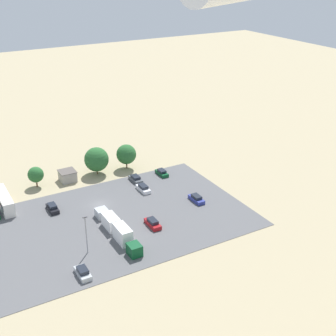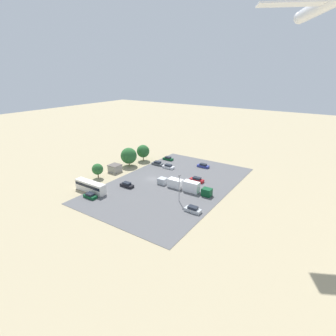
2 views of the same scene
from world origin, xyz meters
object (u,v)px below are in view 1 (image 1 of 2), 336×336
Objects in this scene: parked_car_1 at (153,223)px; parked_truck_1 at (126,238)px; parked_car_6 at (83,273)px; parked_car_2 at (143,188)px; parked_car_5 at (53,208)px; shed_building at (68,176)px; parked_truck_0 at (108,219)px; parked_car_0 at (196,199)px; parked_car_3 at (162,173)px; parked_car_4 at (136,179)px; bus at (4,200)px.

parked_truck_1 is (7.96, 3.72, 0.86)m from parked_car_1.
parked_car_6 is 12.01m from parked_truck_1.
parked_car_2 is 1.02× the size of parked_car_5.
shed_building is at bearing -89.02° from parked_truck_1.
parked_car_0 is at bearing -1.35° from parked_truck_0.
parked_car_5 is (16.52, -16.95, 0.00)m from parked_car_1.
parked_truck_1 reaches higher than parked_car_6.
parked_car_6 reaches higher than parked_car_3.
parked_car_0 is 16.52m from parked_car_3.
parked_car_5 reaches higher than parked_car_4.
parked_car_0 is 23.55m from parked_truck_1.
parked_car_4 is at bearing 179.98° from parked_car_3.
parked_truck_0 is at bearing -1.35° from parked_car_0.
bus is 1.29× the size of parked_truck_0.
parked_car_0 is at bearing 115.04° from parked_car_4.
parked_car_4 is 21.46m from parked_truck_0.
bus is 2.41× the size of parked_car_2.
parked_car_3 is (-39.46, 2.72, -1.21)m from bus.
parked_car_1 is at bearing 24.87° from parked_car_6.
bus is at bearing -4.88° from parked_car_4.
parked_car_0 is 0.99× the size of parked_car_2.
parked_car_6 is at bearing -137.63° from parked_car_3.
parked_truck_1 reaches higher than parked_car_0.
bus is at bearing 101.59° from parked_car_6.
parked_truck_1 is at bearing 20.80° from parked_car_0.
parked_car_3 is 27.12m from parked_truck_0.
parked_car_6 is 17.65m from parked_truck_0.
shed_building is 0.37× the size of bus.
parked_car_2 is at bearing -145.70° from parked_car_3.
parked_car_4 is (-14.86, 8.95, -0.67)m from shed_building.
parked_car_2 is at bearing -109.94° from parked_car_1.
parked_car_2 is 23.54m from parked_truck_1.
parked_car_1 is 1.02× the size of parked_car_4.
bus is at bearing 176.05° from parked_car_3.
parked_car_2 is 0.51× the size of parked_truck_1.
parked_truck_1 is (-17.57, 27.60, -0.29)m from bus.
shed_building is at bearing -45.93° from parked_car_2.
parked_truck_0 is at bearing 37.28° from parked_car_2.
parked_car_0 reaches higher than parked_car_3.
parked_car_2 is 0.53× the size of parked_truck_0.
parked_car_0 is 32.95m from parked_car_5.
bus is at bearing -43.09° from parked_car_1.
parked_truck_1 reaches higher than parked_car_5.
parked_car_2 is 22.19m from parked_car_5.
parked_car_6 is at bearing 75.15° from shed_building.
parked_car_2 is at bearing -125.25° from parked_truck_1.
parked_car_1 is 0.52× the size of parked_truck_1.
shed_building is 0.47× the size of parked_truck_0.
parked_car_1 is at bearing -32.93° from parked_truck_0.
parked_car_2 reaches higher than parked_car_0.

